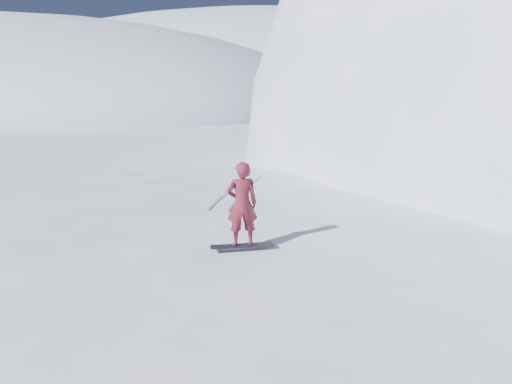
# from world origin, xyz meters

# --- Properties ---
(ground) EXTENTS (400.00, 400.00, 0.00)m
(ground) POSITION_xyz_m (0.00, 0.00, 0.00)
(ground) COLOR white
(ground) RESTS_ON ground
(near_ridge) EXTENTS (36.00, 28.00, 4.80)m
(near_ridge) POSITION_xyz_m (1.00, 3.00, 0.00)
(near_ridge) COLOR white
(near_ridge) RESTS_ON ground
(far_ridge_c) EXTENTS (140.00, 90.00, 36.00)m
(far_ridge_c) POSITION_xyz_m (-40.00, 110.00, 0.00)
(far_ridge_c) COLOR white
(far_ridge_c) RESTS_ON ground
(wind_bumps) EXTENTS (16.00, 14.40, 1.00)m
(wind_bumps) POSITION_xyz_m (-0.56, 2.12, 0.00)
(wind_bumps) COLOR white
(wind_bumps) RESTS_ON ground
(snowboard) EXTENTS (1.47, 0.98, 0.03)m
(snowboard) POSITION_xyz_m (0.25, -1.00, 2.41)
(snowboard) COLOR black
(snowboard) RESTS_ON near_ridge
(snowboarder) EXTENTS (0.87, 0.78, 2.01)m
(snowboarder) POSITION_xyz_m (0.25, -1.00, 3.43)
(snowboarder) COLOR maroon
(snowboarder) RESTS_ON snowboard
(board_tracks) EXTENTS (1.59, 5.94, 0.04)m
(board_tracks) POSITION_xyz_m (-2.13, 4.80, 2.42)
(board_tracks) COLOR silver
(board_tracks) RESTS_ON ground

